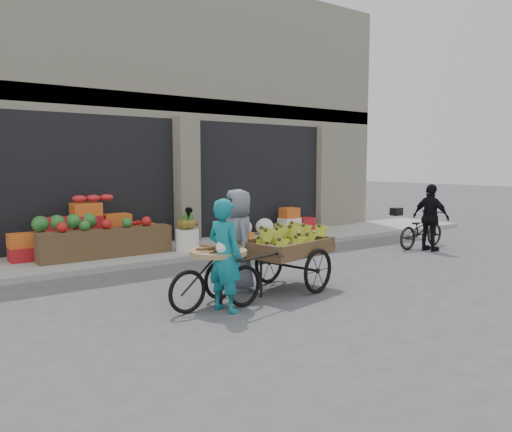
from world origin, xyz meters
TOP-DOWN VIEW (x-y plane):
  - ground at (0.00, 0.00)m, footprint 80.00×80.00m
  - sidewalk at (0.00, 4.10)m, footprint 18.00×2.20m
  - building at (0.00, 8.03)m, footprint 14.00×6.45m
  - fruit_display at (-2.48, 4.38)m, footprint 3.10×1.12m
  - pineapple_bin at (-0.75, 3.60)m, footprint 0.52×0.52m
  - fire_hydrant at (0.35, 3.55)m, footprint 0.22×0.22m
  - orange_bucket at (0.85, 3.50)m, footprint 0.32×0.32m
  - right_bay_goods at (2.61, 4.70)m, footprint 3.35×0.60m
  - seated_person at (-0.35, 4.20)m, footprint 0.51×0.43m
  - banana_cart at (-0.92, -0.07)m, footprint 2.62×1.47m
  - vendor_woman at (-2.34, -0.48)m, footprint 0.52×0.67m
  - tricycle_cart at (-2.29, -0.21)m, footprint 1.45×0.92m
  - vendor_grey at (-1.53, 0.38)m, footprint 0.73×0.93m
  - bicycle at (4.50, 1.18)m, footprint 1.74×0.66m
  - cyclist at (4.30, 0.78)m, footprint 0.43×0.96m

SIDE VIEW (x-z plane):
  - ground at x=0.00m, z-range 0.00..0.00m
  - sidewalk at x=0.00m, z-range 0.00..0.12m
  - orange_bucket at x=0.85m, z-range 0.12..0.42m
  - pineapple_bin at x=-0.75m, z-range 0.12..0.62m
  - right_bay_goods at x=2.61m, z-range 0.06..0.76m
  - bicycle at x=4.50m, z-range 0.00..0.90m
  - fire_hydrant at x=0.35m, z-range 0.15..0.86m
  - tricycle_cart at x=-2.29m, z-range 0.09..1.04m
  - seated_person at x=-0.35m, z-range 0.12..1.05m
  - fruit_display at x=-2.48m, z-range 0.05..1.29m
  - banana_cart at x=-0.92m, z-range 0.24..1.27m
  - vendor_woman at x=-2.34m, z-range 0.00..1.61m
  - cyclist at x=4.30m, z-range 0.00..1.61m
  - vendor_grey at x=-1.53m, z-range 0.00..1.68m
  - building at x=0.00m, z-range -0.13..6.87m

